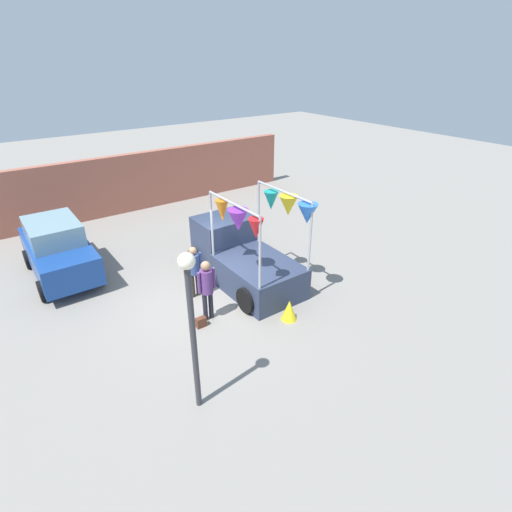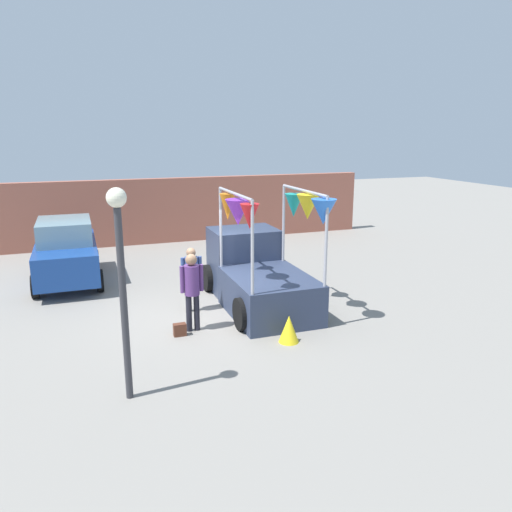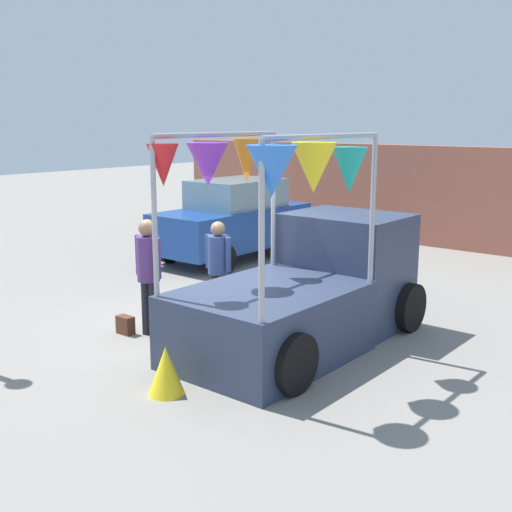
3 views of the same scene
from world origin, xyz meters
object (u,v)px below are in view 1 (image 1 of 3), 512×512
(vendor_truck, at_px, (241,253))
(person_customer, at_px, (207,285))
(parked_car, at_px, (58,249))
(folded_kite_bundle_sunflower, at_px, (289,310))
(handbag, at_px, (201,322))
(person_vendor, at_px, (194,267))
(street_lamp, at_px, (191,312))

(vendor_truck, xyz_separation_m, person_customer, (-2.01, -1.35, 0.19))
(vendor_truck, xyz_separation_m, parked_car, (-4.71, 3.64, 0.04))
(vendor_truck, distance_m, person_customer, 2.43)
(parked_car, relative_size, folded_kite_bundle_sunflower, 6.67)
(parked_car, relative_size, handbag, 14.29)
(person_vendor, relative_size, folded_kite_bundle_sunflower, 2.74)
(handbag, xyz_separation_m, folded_kite_bundle_sunflower, (2.15, -1.13, 0.16))
(person_customer, height_order, street_lamp, street_lamp)
(person_customer, height_order, handbag, person_customer)
(person_vendor, distance_m, handbag, 1.79)
(street_lamp, height_order, folded_kite_bundle_sunflower, street_lamp)
(handbag, relative_size, street_lamp, 0.08)
(vendor_truck, relative_size, handbag, 14.91)
(folded_kite_bundle_sunflower, bearing_deg, street_lamp, -160.95)
(vendor_truck, relative_size, street_lamp, 1.16)
(parked_car, relative_size, street_lamp, 1.11)
(person_vendor, relative_size, handbag, 5.86)
(handbag, bearing_deg, person_vendor, 66.87)
(parked_car, relative_size, person_vendor, 2.44)
(person_customer, relative_size, street_lamp, 0.50)
(parked_car, distance_m, street_lamp, 7.72)
(person_customer, xyz_separation_m, folded_kite_bundle_sunflower, (1.80, -1.33, -0.80))
(person_customer, bearing_deg, vendor_truck, 33.84)
(folded_kite_bundle_sunflower, bearing_deg, parked_car, 125.40)
(handbag, bearing_deg, person_customer, 29.74)
(person_vendor, height_order, handbag, person_vendor)
(vendor_truck, height_order, street_lamp, street_lamp)
(person_vendor, height_order, folded_kite_bundle_sunflower, person_vendor)
(street_lamp, bearing_deg, parked_car, 97.64)
(parked_car, xyz_separation_m, street_lamp, (1.01, -7.52, 1.43))
(parked_car, distance_m, folded_kite_bundle_sunflower, 7.78)
(parked_car, height_order, person_customer, parked_car)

